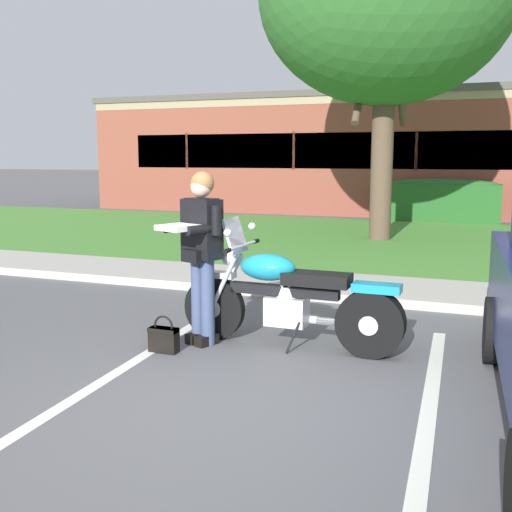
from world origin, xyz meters
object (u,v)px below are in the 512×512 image
motorcycle (297,299)px  rider_person (200,244)px  hedge_left (441,200)px  handbag (164,337)px  brick_building (432,154)px

motorcycle → rider_person: rider_person is taller
motorcycle → rider_person: bearing=-167.4°
hedge_left → rider_person: bearing=-95.6°
motorcycle → handbag: (-1.14, -0.59, -0.34)m
rider_person → hedge_left: 12.74m
motorcycle → handbag: motorcycle is taller
rider_person → brick_building: (0.41, 18.36, 0.94)m
motorcycle → brick_building: bearing=91.6°
rider_person → handbag: size_ratio=4.74×
motorcycle → brick_building: size_ratio=0.10×
rider_person → brick_building: size_ratio=0.08×
motorcycle → rider_person: size_ratio=1.32×
rider_person → hedge_left: rider_person is taller
brick_building → handbag: bearing=-91.9°
handbag → brick_building: 18.84m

